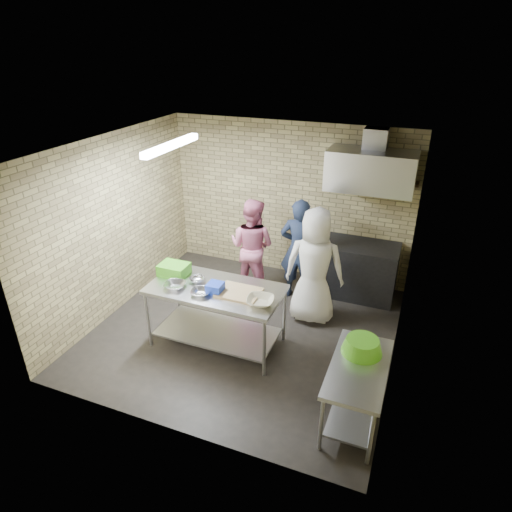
{
  "coord_description": "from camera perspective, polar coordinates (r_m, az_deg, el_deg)",
  "views": [
    {
      "loc": [
        2.14,
        -4.96,
        3.93
      ],
      "look_at": [
        0.1,
        0.2,
        1.15
      ],
      "focal_mm": 31.18,
      "sensor_mm": 36.0,
      "label": 1
    }
  ],
  "objects": [
    {
      "name": "floor",
      "position": [
        6.68,
        -1.45,
        -9.44
      ],
      "size": [
        4.2,
        4.2,
        0.0
      ],
      "primitive_type": "plane",
      "color": "black",
      "rests_on": "ground"
    },
    {
      "name": "left_wall",
      "position": [
        7.01,
        -17.63,
        3.74
      ],
      "size": [
        0.06,
        4.0,
        2.7
      ],
      "primitive_type": "cube",
      "color": "tan",
      "rests_on": "ground"
    },
    {
      "name": "prep_table",
      "position": [
        6.2,
        -5.06,
        -7.65
      ],
      "size": [
        1.8,
        0.9,
        0.9
      ],
      "primitive_type": "cube",
      "color": "silver",
      "rests_on": "floor"
    },
    {
      "name": "cutting_board",
      "position": [
        5.81,
        -2.21,
        -4.71
      ],
      "size": [
        0.55,
        0.42,
        0.03
      ],
      "primitive_type": "cube",
      "color": "tan",
      "rests_on": "prep_table"
    },
    {
      "name": "man_navy",
      "position": [
        7.1,
        5.53,
        0.77
      ],
      "size": [
        0.65,
        0.45,
        1.7
      ],
      "primitive_type": "imported",
      "rotation": [
        0.0,
        0.0,
        3.21
      ],
      "color": "#151E35",
      "rests_on": "floor"
    },
    {
      "name": "ceiling",
      "position": [
        5.54,
        -1.77,
        13.78
      ],
      "size": [
        4.2,
        4.2,
        0.0
      ],
      "primitive_type": "plane",
      "rotation": [
        3.14,
        0.0,
        0.0
      ],
      "color": "black",
      "rests_on": "ground"
    },
    {
      "name": "mixing_bowl_c",
      "position": [
        5.82,
        -7.09,
        -4.64
      ],
      "size": [
        0.3,
        0.3,
        0.06
      ],
      "primitive_type": "imported",
      "rotation": [
        0.0,
        0.0,
        0.16
      ],
      "color": "silver",
      "rests_on": "prep_table"
    },
    {
      "name": "mixing_bowl_b",
      "position": [
        6.11,
        -7.56,
        -3.04
      ],
      "size": [
        0.25,
        0.25,
        0.07
      ],
      "primitive_type": "imported",
      "rotation": [
        0.0,
        0.0,
        0.16
      ],
      "color": "#BABCC1",
      "rests_on": "prep_table"
    },
    {
      "name": "hood_duct",
      "position": [
        6.99,
        15.13,
        14.35
      ],
      "size": [
        0.35,
        0.3,
        0.3
      ],
      "primitive_type": "cube",
      "color": "#A5A8AD",
      "rests_on": "back_wall"
    },
    {
      "name": "mixing_bowl_a",
      "position": [
        6.01,
        -10.37,
        -3.76
      ],
      "size": [
        0.32,
        0.32,
        0.07
      ],
      "primitive_type": "imported",
      "rotation": [
        0.0,
        0.0,
        0.16
      ],
      "color": "silver",
      "rests_on": "prep_table"
    },
    {
      "name": "side_counter",
      "position": [
        5.26,
        12.67,
        -16.74
      ],
      "size": [
        0.6,
        1.2,
        0.75
      ],
      "primitive_type": "cube",
      "color": "silver",
      "rests_on": "floor"
    },
    {
      "name": "range_hood",
      "position": [
        6.95,
        14.52,
        10.52
      ],
      "size": [
        1.3,
        0.6,
        0.6
      ],
      "primitive_type": "cube",
      "color": "silver",
      "rests_on": "back_wall"
    },
    {
      "name": "bottle_red",
      "position": [
        7.15,
        15.08,
        10.29
      ],
      "size": [
        0.07,
        0.07,
        0.18
      ],
      "primitive_type": "cylinder",
      "color": "#B22619",
      "rests_on": "wall_shelf"
    },
    {
      "name": "fluorescent_fixture",
      "position": [
        6.01,
        -10.83,
        13.77
      ],
      "size": [
        0.1,
        1.25,
        0.08
      ],
      "primitive_type": "cube",
      "color": "white",
      "rests_on": "ceiling"
    },
    {
      "name": "front_wall",
      "position": [
        4.47,
        -11.79,
        -9.28
      ],
      "size": [
        4.2,
        0.06,
        2.7
      ],
      "primitive_type": "cube",
      "color": "tan",
      "rests_on": "ground"
    },
    {
      "name": "green_crate",
      "position": [
        6.32,
        -10.47,
        -1.7
      ],
      "size": [
        0.4,
        0.3,
        0.16
      ],
      "primitive_type": "cube",
      "color": "green",
      "rests_on": "prep_table"
    },
    {
      "name": "right_wall",
      "position": [
        5.59,
        18.66,
        -2.39
      ],
      "size": [
        0.06,
        4.0,
        2.7
      ],
      "primitive_type": "cube",
      "color": "tan",
      "rests_on": "ground"
    },
    {
      "name": "wall_shelf",
      "position": [
        7.15,
        16.97,
        9.15
      ],
      "size": [
        0.8,
        0.2,
        0.04
      ],
      "primitive_type": "cube",
      "color": "#3F2B19",
      "rests_on": "back_wall"
    },
    {
      "name": "blue_tub",
      "position": [
        5.83,
        -5.25,
        -4.09
      ],
      "size": [
        0.2,
        0.2,
        0.13
      ],
      "primitive_type": "cube",
      "color": "blue",
      "rests_on": "prep_table"
    },
    {
      "name": "green_basin",
      "position": [
        5.16,
        13.45,
        -11.13
      ],
      "size": [
        0.46,
        0.46,
        0.17
      ],
      "primitive_type": null,
      "color": "#59C626",
      "rests_on": "side_counter"
    },
    {
      "name": "stove",
      "position": [
        7.51,
        13.05,
        -1.74
      ],
      "size": [
        1.2,
        0.7,
        0.9
      ],
      "primitive_type": "cube",
      "color": "black",
      "rests_on": "floor"
    },
    {
      "name": "back_wall",
      "position": [
        7.72,
        4.25,
        7.03
      ],
      "size": [
        4.2,
        0.06,
        2.7
      ],
      "primitive_type": "cube",
      "color": "tan",
      "rests_on": "ground"
    },
    {
      "name": "woman_white",
      "position": [
        6.53,
        7.5,
        -1.35
      ],
      "size": [
        0.93,
        0.67,
        1.78
      ],
      "primitive_type": "imported",
      "rotation": [
        0.0,
        0.0,
        3.26
      ],
      "color": "white",
      "rests_on": "floor"
    },
    {
      "name": "ceramic_bowl",
      "position": [
        5.57,
        0.56,
        -5.8
      ],
      "size": [
        0.4,
        0.4,
        0.08
      ],
      "primitive_type": "imported",
      "rotation": [
        0.0,
        0.0,
        0.16
      ],
      "color": "beige",
      "rests_on": "prep_table"
    },
    {
      "name": "woman_pink",
      "position": [
        7.27,
        -0.52,
        1.25
      ],
      "size": [
        0.85,
        0.7,
        1.63
      ],
      "primitive_type": "imported",
      "rotation": [
        0.0,
        0.0,
        3.04
      ],
      "color": "pink",
      "rests_on": "floor"
    }
  ]
}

